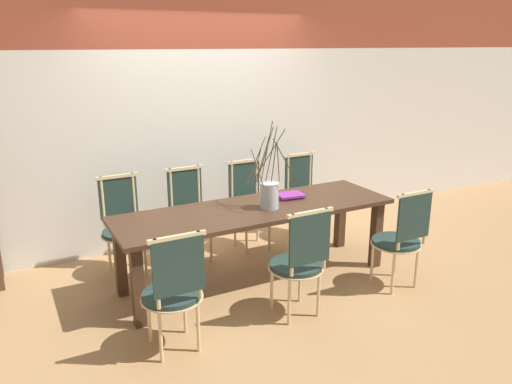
{
  "coord_description": "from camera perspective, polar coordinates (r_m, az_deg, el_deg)",
  "views": [
    {
      "loc": [
        -2.04,
        -3.86,
        2.18
      ],
      "look_at": [
        0.0,
        0.0,
        0.87
      ],
      "focal_mm": 35.0,
      "sensor_mm": 36.0,
      "label": 1
    }
  ],
  "objects": [
    {
      "name": "ground_plane",
      "position": [
        4.88,
        0.0,
        -9.89
      ],
      "size": [
        16.0,
        16.0,
        0.0
      ],
      "primitive_type": "plane",
      "color": "#A87F51"
    },
    {
      "name": "wall_rear",
      "position": [
        5.58,
        -6.35,
        10.59
      ],
      "size": [
        12.0,
        0.06,
        3.2
      ],
      "color": "silver",
      "rests_on": "ground_plane"
    },
    {
      "name": "dining_table",
      "position": [
        4.63,
        0.0,
        -2.91
      ],
      "size": [
        2.63,
        0.8,
        0.72
      ],
      "color": "#422B1C",
      "rests_on": "ground_plane"
    },
    {
      "name": "chair_near_leftend",
      "position": [
        3.66,
        -9.38,
        -10.9
      ],
      "size": [
        0.46,
        0.46,
        0.96
      ],
      "color": "#233833",
      "rests_on": "ground_plane"
    },
    {
      "name": "chair_near_left",
      "position": [
        4.07,
        4.95,
        -7.77
      ],
      "size": [
        0.46,
        0.46,
        0.96
      ],
      "color": "#233833",
      "rests_on": "ground_plane"
    },
    {
      "name": "chair_near_center",
      "position": [
        4.71,
        16.22,
        -4.92
      ],
      "size": [
        0.46,
        0.46,
        0.96
      ],
      "color": "#233833",
      "rests_on": "ground_plane"
    },
    {
      "name": "chair_far_leftend",
      "position": [
        5.01,
        -14.92,
        -3.52
      ],
      "size": [
        0.46,
        0.46,
        0.96
      ],
      "rotation": [
        0.0,
        0.0,
        3.14
      ],
      "color": "#233833",
      "rests_on": "ground_plane"
    },
    {
      "name": "chair_far_left",
      "position": [
        5.19,
        -7.53,
        -2.38
      ],
      "size": [
        0.46,
        0.46,
        0.96
      ],
      "rotation": [
        0.0,
        0.0,
        3.14
      ],
      "color": "#233833",
      "rests_on": "ground_plane"
    },
    {
      "name": "chair_far_center",
      "position": [
        5.45,
        -0.73,
        -1.29
      ],
      "size": [
        0.46,
        0.46,
        0.96
      ],
      "rotation": [
        0.0,
        0.0,
        3.14
      ],
      "color": "#233833",
      "rests_on": "ground_plane"
    },
    {
      "name": "chair_far_right",
      "position": [
        5.79,
        5.58,
        -0.27
      ],
      "size": [
        0.46,
        0.46,
        0.96
      ],
      "rotation": [
        0.0,
        0.0,
        3.14
      ],
      "color": "#233833",
      "rests_on": "ground_plane"
    },
    {
      "name": "vase_centerpiece",
      "position": [
        4.55,
        1.53,
        -0.23
      ],
      "size": [
        0.44,
        0.44,
        0.79
      ],
      "color": "#B2BCC1",
      "rests_on": "dining_table"
    },
    {
      "name": "book_stack",
      "position": [
        4.9,
        3.89,
        -0.41
      ],
      "size": [
        0.28,
        0.23,
        0.04
      ],
      "color": "#842D8C",
      "rests_on": "dining_table"
    }
  ]
}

